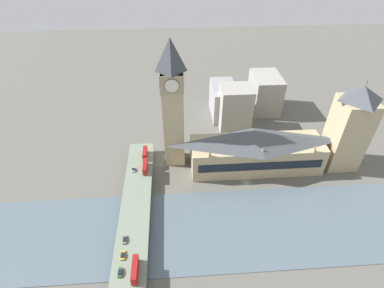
% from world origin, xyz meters
% --- Properties ---
extents(ground_plane, '(600.00, 600.00, 0.00)m').
position_xyz_m(ground_plane, '(0.00, 0.00, 0.00)').
color(ground_plane, '#605E56').
extents(river_water, '(49.88, 360.00, 0.30)m').
position_xyz_m(river_water, '(-30.94, 0.00, 0.15)').
color(river_water, slate).
rests_on(river_water, ground_plane).
extents(parliament_hall, '(23.06, 80.21, 25.90)m').
position_xyz_m(parliament_hall, '(14.30, -8.00, 12.85)').
color(parliament_hall, tan).
rests_on(parliament_hall, ground_plane).
extents(clock_tower, '(13.30, 13.30, 79.95)m').
position_xyz_m(clock_tower, '(24.50, 42.15, 42.69)').
color(clock_tower, tan).
rests_on(clock_tower, ground_plane).
extents(victoria_tower, '(19.05, 19.05, 58.72)m').
position_xyz_m(victoria_tower, '(14.35, -61.63, 27.36)').
color(victoria_tower, tan).
rests_on(victoria_tower, ground_plane).
extents(road_bridge, '(131.76, 15.63, 6.03)m').
position_xyz_m(road_bridge, '(-30.94, 64.00, 4.86)').
color(road_bridge, '#5D6A59').
rests_on(road_bridge, ground_plane).
extents(double_decker_bus_lead, '(10.09, 2.59, 4.92)m').
position_xyz_m(double_decker_bus_lead, '(21.72, 60.88, 8.74)').
color(double_decker_bus_lead, red).
rests_on(double_decker_bus_lead, road_bridge).
extents(double_decker_bus_mid, '(11.04, 2.52, 4.62)m').
position_xyz_m(double_decker_bus_mid, '(9.59, 60.21, 8.58)').
color(double_decker_bus_mid, red).
rests_on(double_decker_bus_mid, road_bridge).
extents(double_decker_bus_rear, '(11.95, 2.57, 4.88)m').
position_xyz_m(double_decker_bus_rear, '(-55.53, 60.96, 8.71)').
color(double_decker_bus_rear, red).
rests_on(double_decker_bus_rear, road_bridge).
extents(car_northbound_lead, '(3.91, 1.86, 1.49)m').
position_xyz_m(car_northbound_lead, '(9.16, 67.27, 6.76)').
color(car_northbound_lead, silver).
rests_on(car_northbound_lead, road_bridge).
extents(car_northbound_tail, '(4.64, 1.77, 1.27)m').
position_xyz_m(car_northbound_tail, '(-39.07, 67.31, 6.68)').
color(car_northbound_tail, slate).
rests_on(car_northbound_tail, road_bridge).
extents(car_southbound_mid, '(4.40, 1.76, 1.41)m').
position_xyz_m(car_southbound_mid, '(-55.37, 67.54, 6.74)').
color(car_southbound_mid, '#2D5638').
rests_on(car_southbound_mid, road_bridge).
extents(car_southbound_tail, '(4.62, 1.87, 1.25)m').
position_xyz_m(car_southbound_tail, '(-47.26, 67.31, 6.65)').
color(car_southbound_tail, gold).
rests_on(car_southbound_tail, road_bridge).
extents(city_block_west, '(30.13, 20.99, 28.98)m').
position_xyz_m(city_block_west, '(83.19, -31.00, 14.49)').
color(city_block_west, '#A39E93').
rests_on(city_block_west, ground_plane).
extents(city_block_center, '(19.57, 22.13, 32.67)m').
position_xyz_m(city_block_center, '(58.71, -2.46, 16.33)').
color(city_block_center, '#A39E93').
rests_on(city_block_center, ground_plane).
extents(city_block_east, '(32.12, 17.49, 24.73)m').
position_xyz_m(city_block_east, '(77.00, 3.48, 12.37)').
color(city_block_east, '#939399').
rests_on(city_block_east, ground_plane).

